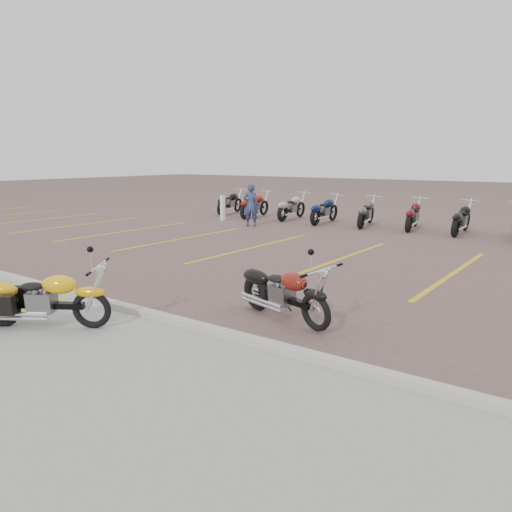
% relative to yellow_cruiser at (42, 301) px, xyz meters
% --- Properties ---
extents(ground, '(100.00, 100.00, 0.00)m').
position_rel_yellow_cruiser_xyz_m(ground, '(1.23, 3.23, -0.40)').
color(ground, brown).
rests_on(ground, ground).
extents(concrete_apron, '(60.00, 5.00, 0.01)m').
position_rel_yellow_cruiser_xyz_m(concrete_apron, '(1.23, -1.27, -0.40)').
color(concrete_apron, '#9E9B93').
rests_on(concrete_apron, ground).
extents(curb, '(60.00, 0.18, 0.12)m').
position_rel_yellow_cruiser_xyz_m(curb, '(1.23, 1.23, -0.34)').
color(curb, '#ADAAA3').
rests_on(curb, ground).
extents(parking_stripes, '(38.00, 5.50, 0.01)m').
position_rel_yellow_cruiser_xyz_m(parking_stripes, '(1.23, 7.23, -0.40)').
color(parking_stripes, gold).
rests_on(parking_stripes, ground).
extents(yellow_cruiser, '(1.75, 1.15, 0.82)m').
position_rel_yellow_cruiser_xyz_m(yellow_cruiser, '(0.00, 0.00, 0.00)').
color(yellow_cruiser, black).
rests_on(yellow_cruiser, ground).
extents(flame_cruiser, '(1.91, 0.66, 0.81)m').
position_rel_yellow_cruiser_xyz_m(flame_cruiser, '(2.63, 2.41, -0.00)').
color(flame_cruiser, black).
rests_on(flame_cruiser, ground).
extents(person_a, '(0.67, 0.58, 1.55)m').
position_rel_yellow_cruiser_xyz_m(person_a, '(-4.18, 10.77, 0.37)').
color(person_a, navy).
rests_on(person_a, ground).
extents(bollard, '(0.18, 0.18, 1.00)m').
position_rel_yellow_cruiser_xyz_m(bollard, '(-6.17, 11.55, 0.10)').
color(bollard, white).
rests_on(bollard, ground).
extents(bg_bike_row, '(15.70, 2.06, 1.10)m').
position_rel_yellow_cruiser_xyz_m(bg_bike_row, '(0.06, 13.35, 0.15)').
color(bg_bike_row, black).
rests_on(bg_bike_row, ground).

